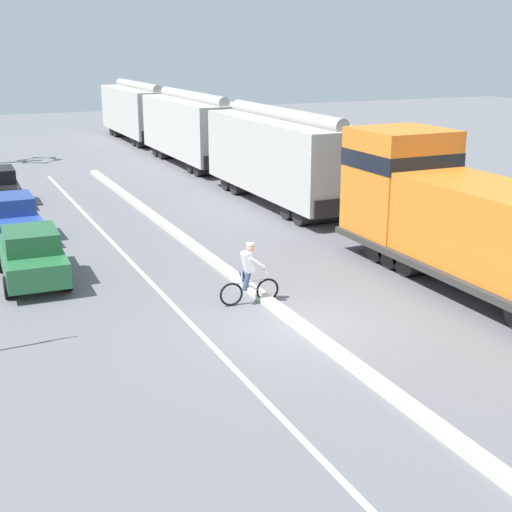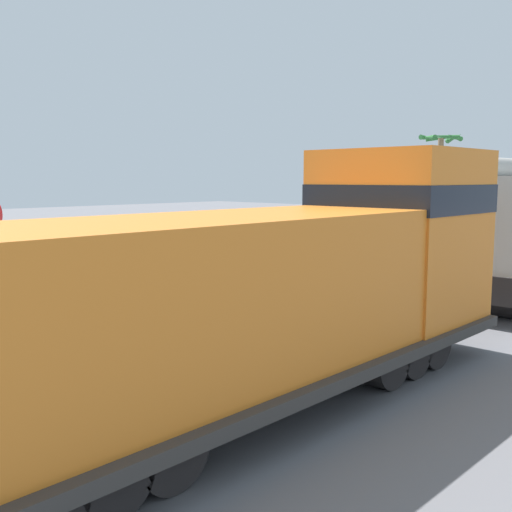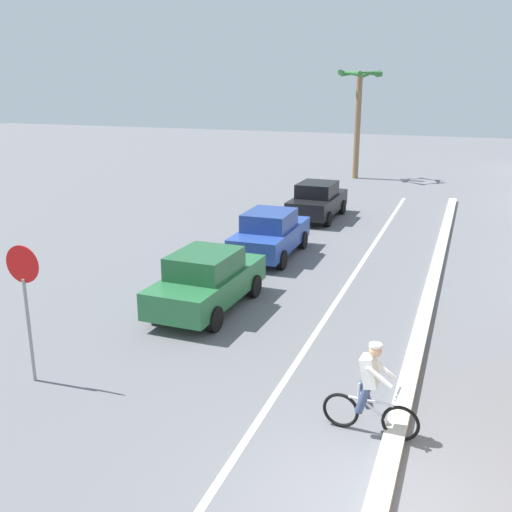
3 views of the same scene
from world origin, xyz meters
name	(u,v)px [view 2 (image 2 of 3)]	position (x,y,z in m)	size (l,w,h in m)	color
ground_plane	(66,339)	(0.00, 0.00, 0.00)	(120.00, 120.00, 0.00)	slate
median_curb	(251,298)	(0.00, 6.00, 0.08)	(0.36, 36.00, 0.16)	beige
lane_stripe	(198,291)	(-2.40, 6.00, 0.00)	(0.14, 36.00, 0.01)	silver
locomotive	(285,291)	(5.94, 0.74, 1.80)	(3.10, 11.61, 4.20)	orange
parked_car_green	(151,256)	(-5.54, 6.45, 0.82)	(1.94, 4.25, 1.62)	#286B3D
parked_car_blue	(251,245)	(-5.55, 11.73, 0.82)	(1.86, 4.21, 1.62)	#28479E
parked_car_black	(339,235)	(-5.48, 17.96, 0.82)	(1.90, 4.23, 1.62)	black
cyclist	(129,290)	(-0.46, 2.04, 0.82)	(1.71, 0.48, 1.71)	black
palm_tree_near	(441,158)	(-6.03, 29.61, 4.92)	(2.73, 2.79, 6.57)	#846647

